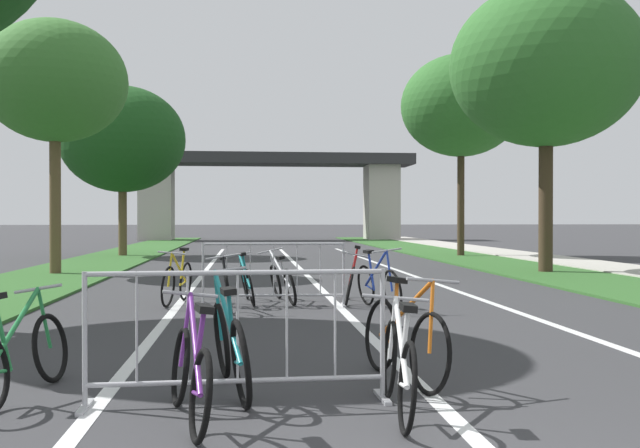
# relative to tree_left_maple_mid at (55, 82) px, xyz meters

# --- Properties ---
(grass_verge_left) EXTENTS (2.88, 53.50, 0.05)m
(grass_verge_left) POSITION_rel_tree_left_maple_mid_xyz_m (0.12, 5.64, -4.90)
(grass_verge_left) COLOR #2D5B26
(grass_verge_left) RESTS_ON ground
(grass_verge_right) EXTENTS (2.88, 53.50, 0.05)m
(grass_verge_right) POSITION_rel_tree_left_maple_mid_xyz_m (12.64, 5.64, -4.90)
(grass_verge_right) COLOR #2D5B26
(grass_verge_right) RESTS_ON ground
(sidewalk_path_right) EXTENTS (2.25, 53.50, 0.08)m
(sidewalk_path_right) POSITION_rel_tree_left_maple_mid_xyz_m (15.21, 5.64, -4.88)
(sidewalk_path_right) COLOR #ADA89E
(sidewalk_path_right) RESTS_ON ground
(lane_stripe_center) EXTENTS (0.14, 30.95, 0.01)m
(lane_stripe_center) POSITION_rel_tree_left_maple_mid_xyz_m (6.38, -0.77, -4.92)
(lane_stripe_center) COLOR silver
(lane_stripe_center) RESTS_ON ground
(lane_stripe_right_lane) EXTENTS (0.14, 30.95, 0.01)m
(lane_stripe_right_lane) POSITION_rel_tree_left_maple_mid_xyz_m (9.03, -0.77, -4.92)
(lane_stripe_right_lane) COLOR silver
(lane_stripe_right_lane) RESTS_ON ground
(lane_stripe_left_lane) EXTENTS (0.14, 30.95, 0.01)m
(lane_stripe_left_lane) POSITION_rel_tree_left_maple_mid_xyz_m (3.73, -0.77, -4.92)
(lane_stripe_left_lane) COLOR silver
(lane_stripe_left_lane) RESTS_ON ground
(overpass_bridge) EXTENTS (18.61, 3.45, 5.64)m
(overpass_bridge) POSITION_rel_tree_left_maple_mid_xyz_m (6.38, 27.97, -1.11)
(overpass_bridge) COLOR #2D2D30
(overpass_bridge) RESTS_ON ground
(tree_left_maple_mid) EXTENTS (3.64, 3.64, 6.49)m
(tree_left_maple_mid) POSITION_rel_tree_left_maple_mid_xyz_m (0.00, 0.00, 0.00)
(tree_left_maple_mid) COLOR brown
(tree_left_maple_mid) RESTS_ON ground
(tree_left_oak_mid) EXTENTS (4.69, 4.69, 6.42)m
(tree_left_oak_mid) POSITION_rel_tree_left_maple_mid_xyz_m (0.19, 8.66, -0.51)
(tree_left_oak_mid) COLOR brown
(tree_left_oak_mid) RESTS_ON ground
(tree_right_pine_far) EXTENTS (5.03, 5.03, 7.60)m
(tree_right_pine_far) POSITION_rel_tree_left_maple_mid_xyz_m (12.69, -0.70, 0.53)
(tree_right_pine_far) COLOR #3D2D1E
(tree_right_pine_far) RESTS_ON ground
(tree_right_cypress_far) EXTENTS (4.51, 4.51, 7.60)m
(tree_right_cypress_far) POSITION_rel_tree_left_maple_mid_xyz_m (12.86, 7.37, 0.75)
(tree_right_cypress_far) COLOR #3D2D1E
(tree_right_cypress_far) RESTS_ON ground
(crowd_barrier_nearest) EXTENTS (2.39, 0.51, 1.05)m
(crowd_barrier_nearest) POSITION_rel_tree_left_maple_mid_xyz_m (4.81, -13.11, -4.40)
(crowd_barrier_nearest) COLOR #ADADB2
(crowd_barrier_nearest) RESTS_ON ground
(crowd_barrier_second) EXTENTS (2.40, 0.56, 1.05)m
(crowd_barrier_second) POSITION_rel_tree_left_maple_mid_xyz_m (5.31, -6.96, -4.40)
(crowd_barrier_second) COLOR #ADADB2
(crowd_barrier_second) RESTS_ON ground
(bicycle_teal_0) EXTENTS (0.52, 1.73, 0.89)m
(bicycle_teal_0) POSITION_rel_tree_left_maple_mid_xyz_m (4.87, -6.54, -4.56)
(bicycle_teal_0) COLOR black
(bicycle_teal_0) RESTS_ON ground
(bicycle_white_1) EXTENTS (0.54, 1.63, 0.86)m
(bicycle_white_1) POSITION_rel_tree_left_maple_mid_xyz_m (6.00, -13.53, -4.56)
(bicycle_white_1) COLOR black
(bicycle_white_1) RESTS_ON ground
(bicycle_yellow_2) EXTENTS (0.49, 1.68, 0.95)m
(bicycle_yellow_2) POSITION_rel_tree_left_maple_mid_xyz_m (3.70, -6.47, -4.54)
(bicycle_yellow_2) COLOR black
(bicycle_yellow_2) RESTS_ON ground
(bicycle_black_3) EXTENTS (0.54, 1.74, 0.93)m
(bicycle_black_3) POSITION_rel_tree_left_maple_mid_xyz_m (4.56, -7.35, -4.56)
(bicycle_black_3) COLOR black
(bicycle_black_3) RESTS_ON ground
(bicycle_purple_4) EXTENTS (0.47, 1.56, 0.91)m
(bicycle_purple_4) POSITION_rel_tree_left_maple_mid_xyz_m (4.48, -13.59, -4.57)
(bicycle_purple_4) COLOR black
(bicycle_purple_4) RESTS_ON ground
(bicycle_blue_5) EXTENTS (0.53, 1.72, 1.00)m
(bicycle_blue_5) POSITION_rel_tree_left_maple_mid_xyz_m (6.96, -7.53, -4.54)
(bicycle_blue_5) COLOR black
(bicycle_blue_5) RESTS_ON ground
(bicycle_silver_6) EXTENTS (0.68, 1.71, 0.93)m
(bicycle_silver_6) POSITION_rel_tree_left_maple_mid_xyz_m (5.48, -6.48, -4.57)
(bicycle_silver_6) COLOR black
(bicycle_silver_6) RESTS_ON ground
(bicycle_green_7) EXTENTS (0.44, 1.66, 0.89)m
(bicycle_green_7) POSITION_rel_tree_left_maple_mid_xyz_m (3.05, -12.73, -4.57)
(bicycle_green_7) COLOR black
(bicycle_green_7) RESTS_ON ground
(bicycle_orange_8) EXTENTS (0.65, 1.64, 0.98)m
(bicycle_orange_8) POSITION_rel_tree_left_maple_mid_xyz_m (6.27, -12.51, -4.54)
(bicycle_orange_8) COLOR black
(bicycle_orange_8) RESTS_ON ground
(bicycle_red_9) EXTENTS (0.50, 1.75, 0.98)m
(bicycle_red_9) POSITION_rel_tree_left_maple_mid_xyz_m (6.65, -6.58, -4.54)
(bicycle_red_9) COLOR black
(bicycle_red_9) RESTS_ON ground
(bicycle_teal_10) EXTENTS (0.64, 1.79, 1.02)m
(bicycle_teal_10) POSITION_rel_tree_left_maple_mid_xyz_m (4.74, -12.73, -4.54)
(bicycle_teal_10) COLOR black
(bicycle_teal_10) RESTS_ON ground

